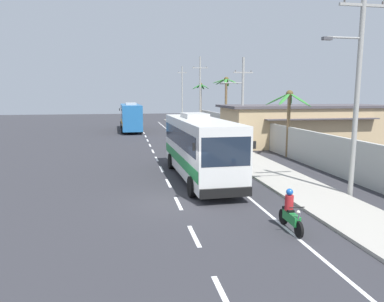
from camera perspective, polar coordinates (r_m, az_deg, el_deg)
ground_plane at (r=17.12m, az=-2.38°, el=-8.04°), size 160.00×160.00×0.00m
sidewalk_kerb at (r=28.17m, az=8.49°, el=-1.20°), size 3.20×90.00×0.14m
lane_markings at (r=31.35m, az=-2.05°, el=-0.20°), size 3.72×71.00×0.01m
boundary_wall at (r=33.06m, az=12.53°, el=2.22°), size 0.24×60.00×2.46m
coach_bus_foreground at (r=21.25m, az=1.17°, el=0.88°), size 3.12×10.87×3.88m
coach_bus_far_lane at (r=50.68m, az=-9.79°, el=5.52°), size 3.16×12.11×3.94m
motorcycle_beside_bus at (r=29.58m, az=2.75°, el=0.56°), size 0.56×1.96×1.68m
motorcycle_trailing at (r=13.95m, az=15.47°, el=-9.62°), size 0.56×1.96×1.56m
pedestrian_near_kerb at (r=36.15m, az=2.63°, el=2.68°), size 0.36×0.36×1.71m
utility_pole_nearest at (r=18.86m, az=24.87°, el=9.48°), size 3.18×0.24×10.22m
utility_pole_mid at (r=35.18m, az=7.97°, el=8.13°), size 3.25×0.24×8.55m
utility_pole_far at (r=52.43m, az=1.29°, el=9.44°), size 2.30×0.24×10.42m
utility_pole_distant at (r=70.12m, az=-1.57°, el=9.31°), size 1.81×0.24×10.42m
palm_nearest at (r=29.59m, az=15.32°, el=6.63°), size 3.52×3.64×5.37m
palm_second at (r=44.26m, az=5.47°, el=9.08°), size 3.32×3.07×7.16m
palm_third at (r=57.08m, az=1.38°, el=9.14°), size 2.83×2.94×6.88m
roadside_building at (r=37.98m, az=17.48°, el=4.06°), size 16.83×7.34×3.99m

